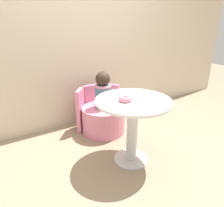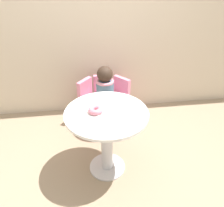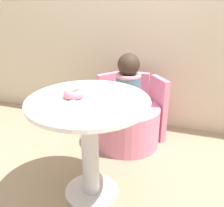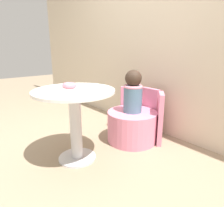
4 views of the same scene
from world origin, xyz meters
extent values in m
plane|color=gray|center=(0.00, 0.00, 0.00)|extent=(12.00, 12.00, 0.00)
cube|color=beige|center=(0.00, 1.13, 1.20)|extent=(6.00, 0.06, 2.40)
cylinder|color=silver|center=(0.02, -0.03, 0.01)|extent=(0.35, 0.35, 0.02)
cylinder|color=silver|center=(0.02, -0.03, 0.33)|extent=(0.11, 0.11, 0.63)
cylinder|color=white|center=(0.02, -0.03, 0.66)|extent=(0.72, 0.72, 0.02)
cylinder|color=pink|center=(0.08, 0.66, 0.17)|extent=(0.55, 0.55, 0.34)
cube|color=pink|center=(0.08, 0.96, 0.28)|extent=(0.24, 0.05, 0.57)
cube|color=pink|center=(0.31, 0.85, 0.28)|extent=(0.19, 0.21, 0.57)
cube|color=pink|center=(-0.16, 0.85, 0.28)|extent=(0.19, 0.21, 0.57)
cylinder|color=slate|center=(0.08, 0.66, 0.49)|extent=(0.20, 0.20, 0.29)
torus|color=pink|center=(0.08, 0.66, 0.62)|extent=(0.21, 0.21, 0.04)
sphere|color=#38281E|center=(0.08, 0.66, 0.71)|extent=(0.18, 0.18, 0.18)
torus|color=pink|center=(-0.07, -0.02, 0.70)|extent=(0.13, 0.13, 0.05)
cube|color=silver|center=(-0.03, -0.15, 0.68)|extent=(0.16, 0.16, 0.01)
camera|label=1|loc=(-1.07, -1.40, 1.32)|focal=32.00mm
camera|label=2|loc=(-0.14, -1.55, 1.71)|focal=35.00mm
camera|label=3|loc=(0.58, -1.30, 1.24)|focal=42.00mm
camera|label=4|loc=(1.54, -0.87, 1.03)|focal=32.00mm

